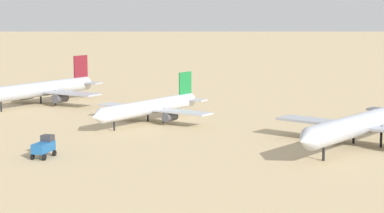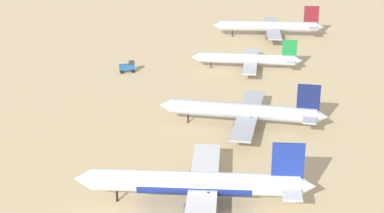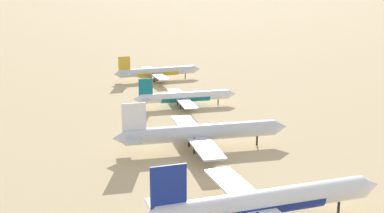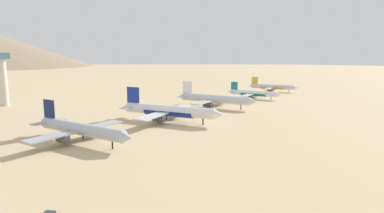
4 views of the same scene
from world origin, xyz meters
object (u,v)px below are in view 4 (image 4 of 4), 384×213
parked_jet_3 (168,111)px  control_tower (2,77)px  parked_jet_2 (80,129)px  parked_jet_4 (214,99)px  parked_jet_5 (253,93)px  parked_jet_6 (272,87)px

parked_jet_3 → control_tower: (-108.79, -18.15, 12.34)m
parked_jet_2 → parked_jet_4: bearing=89.6°
parked_jet_2 → parked_jet_5: parked_jet_2 is taller
parked_jet_2 → control_tower: control_tower is taller
parked_jet_5 → control_tower: (-109.15, -111.95, 13.63)m
parked_jet_5 → parked_jet_6: size_ratio=0.96×
parked_jet_3 → parked_jet_5: (0.37, 93.80, -1.28)m
parked_jet_4 → control_tower: (-105.59, -64.69, 12.48)m
parked_jet_3 → control_tower: bearing=-170.5°
control_tower → parked_jet_5: bearing=45.7°
parked_jet_4 → parked_jet_5: 47.41m
parked_jet_4 → parked_jet_5: (3.56, 47.26, -1.15)m
parked_jet_4 → parked_jet_3: bearing=-86.1°
parked_jet_4 → parked_jet_2: bearing=-90.4°
parked_jet_3 → parked_jet_4: (-3.19, 46.54, -0.14)m
control_tower → parked_jet_3: bearing=9.5°
parked_jet_3 → parked_jet_5: size_ratio=1.35×
control_tower → parked_jet_6: bearing=56.8°
parked_jet_2 → parked_jet_6: bearing=90.0°
parked_jet_2 → control_tower: (-104.90, 26.03, 12.74)m
parked_jet_5 → control_tower: size_ratio=1.23×
parked_jet_3 → control_tower: control_tower is taller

